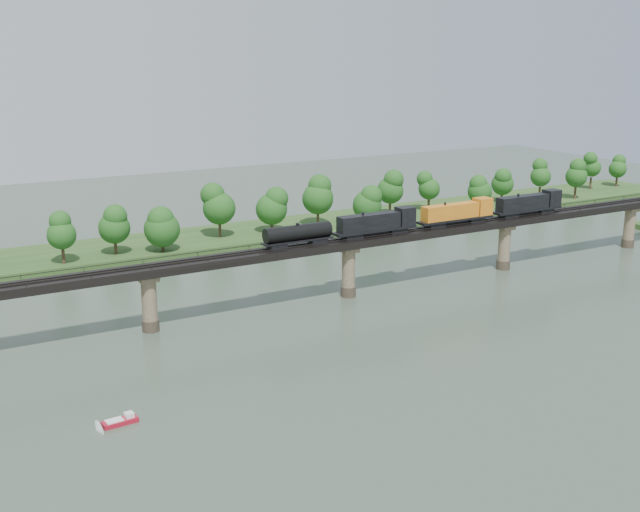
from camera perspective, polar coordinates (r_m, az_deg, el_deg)
ground at (r=134.60m, az=8.75°, el=-6.21°), size 400.00×400.00×0.00m
far_bank at (r=204.73m, az=-6.06°, el=1.42°), size 300.00×24.00×1.60m
bridge at (r=156.21m, az=2.04°, el=-0.96°), size 236.00×30.00×11.50m
bridge_superstructure at (r=154.61m, az=2.06°, el=1.30°), size 220.00×4.90×0.75m
far_treeline at (r=195.90m, az=-7.79°, el=3.17°), size 289.06×17.54×13.60m
freight_train at (r=164.99m, az=7.86°, el=2.78°), size 73.39×2.86×5.05m
motorboat at (r=109.60m, az=-14.01°, el=-11.31°), size 4.75×2.04×1.30m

